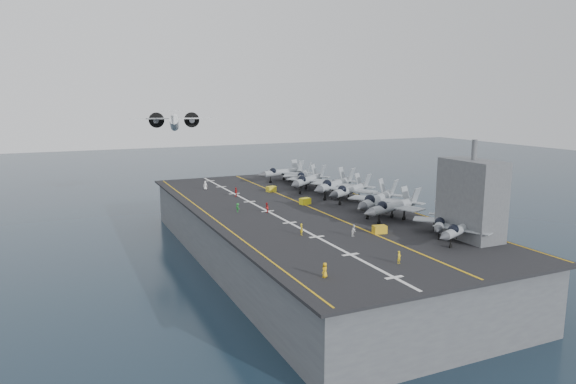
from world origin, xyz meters
name	(u,v)px	position (x,y,z in m)	size (l,w,h in m)	color
ground	(296,260)	(0.00, 0.00, 0.00)	(500.00, 500.00, 0.00)	#142135
hull	(296,236)	(0.00, 0.00, 5.00)	(36.00, 90.00, 10.00)	#56595E
flight_deck	(296,210)	(0.00, 0.00, 10.20)	(38.00, 92.00, 0.40)	black
foul_line	(310,207)	(3.00, 0.00, 10.42)	(0.35, 90.00, 0.02)	gold
landing_centerline	(268,211)	(-6.00, 0.00, 10.42)	(0.50, 90.00, 0.02)	silver
deck_edge_port	(211,217)	(-17.00, 0.00, 10.42)	(0.25, 90.00, 0.02)	gold
deck_edge_stbd	(377,201)	(18.50, 0.00, 10.42)	(0.25, 90.00, 0.02)	gold
island_superstructure	(472,190)	(15.00, -30.00, 17.90)	(5.00, 10.00, 15.00)	#56595E
fighter_jet_0	(462,228)	(11.99, -31.60, 12.61)	(15.10, 12.92, 4.43)	gray
fighter_jet_1	(441,220)	(12.59, -26.39, 12.62)	(15.04, 15.10, 4.44)	#9BA4AB
fighter_jet_2	(393,206)	(11.31, -15.62, 13.00)	(17.48, 14.52, 5.19)	gray
fighter_jet_3	(377,199)	(11.44, -10.38, 13.24)	(19.66, 18.40, 5.68)	#A2A8B1
fighter_jet_4	(350,189)	(12.97, 1.60, 13.00)	(17.95, 16.10, 5.20)	#A0A7B2
fighter_jet_5	(335,184)	(12.76, 7.68, 13.24)	(19.66, 18.18, 5.68)	#97A0A6
fighter_jet_6	(308,179)	(10.77, 16.49, 13.11)	(18.69, 17.89, 5.42)	gray
fighter_jet_7	(303,175)	(12.86, 23.70, 12.91)	(15.99, 17.39, 5.03)	#8E959E
fighter_jet_8	(282,172)	(10.96, 31.72, 12.93)	(16.82, 13.65, 5.06)	gray
tow_cart_a	(380,229)	(4.06, -22.18, 11.03)	(2.28, 1.67, 1.25)	gold
tow_cart_b	(305,201)	(3.36, 3.06, 11.03)	(2.36, 1.83, 1.25)	yellow
tow_cart_c	(271,189)	(2.56, 19.02, 11.02)	(2.35, 1.83, 1.25)	gold
crew_0	(325,270)	(-13.50, -36.56, 11.31)	(1.32, 1.21, 1.83)	gold
crew_1	(302,229)	(-7.63, -18.03, 11.32)	(0.79, 1.14, 1.85)	yellow
crew_2	(267,208)	(-6.59, -0.87, 11.34)	(1.24, 1.35, 1.87)	#B21919
crew_3	(238,208)	(-11.38, 1.73, 11.24)	(0.88, 1.13, 1.68)	#1F7C2C
crew_4	(236,192)	(-6.69, 16.68, 11.41)	(1.42, 1.44, 2.03)	#B21919
crew_5	(205,185)	(-10.45, 27.94, 11.37)	(1.38, 1.18, 1.95)	white
crew_6	(399,257)	(-2.29, -35.90, 11.24)	(1.19, 1.00, 1.68)	yellow
crew_7	(354,231)	(-0.63, -22.12, 11.34)	(1.35, 1.26, 1.88)	silver
transport_plane	(174,124)	(-11.95, 52.59, 24.72)	(26.07, 20.44, 5.49)	white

